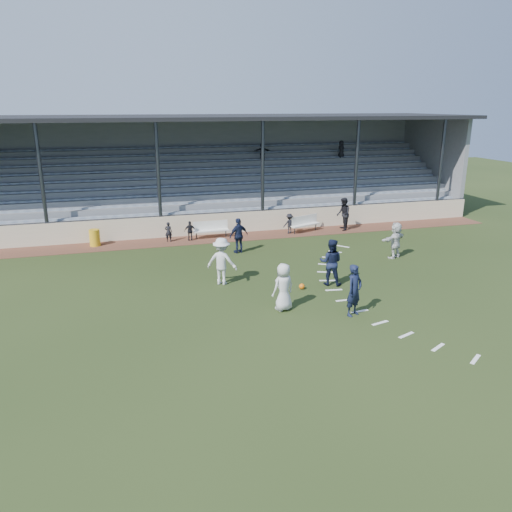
# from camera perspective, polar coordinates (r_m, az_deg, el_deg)

# --- Properties ---
(ground) EXTENTS (90.00, 90.00, 0.00)m
(ground) POSITION_cam_1_polar(r_m,az_deg,el_deg) (18.66, 2.11, -5.98)
(ground) COLOR #243214
(ground) RESTS_ON ground
(cinder_track) EXTENTS (34.00, 2.00, 0.02)m
(cinder_track) POSITION_cam_1_polar(r_m,az_deg,el_deg) (28.31, -4.43, 2.04)
(cinder_track) COLOR #563022
(cinder_track) RESTS_ON ground
(retaining_wall) EXTENTS (34.00, 0.18, 1.20)m
(retaining_wall) POSITION_cam_1_polar(r_m,az_deg,el_deg) (29.17, -4.87, 3.67)
(retaining_wall) COLOR beige
(retaining_wall) RESTS_ON ground
(bench_left) EXTENTS (2.02, 0.54, 0.95)m
(bench_left) POSITION_cam_1_polar(r_m,az_deg,el_deg) (28.30, -5.20, 3.22)
(bench_left) COLOR silver
(bench_left) RESTS_ON cinder_track
(bench_right) EXTENTS (2.01, 1.17, 0.95)m
(bench_right) POSITION_cam_1_polar(r_m,az_deg,el_deg) (29.72, 5.60, 3.87)
(bench_right) COLOR silver
(bench_right) RESTS_ON cinder_track
(trash_bin) EXTENTS (0.55, 0.55, 0.88)m
(trash_bin) POSITION_cam_1_polar(r_m,az_deg,el_deg) (27.93, -17.96, 2.00)
(trash_bin) COLOR gold
(trash_bin) RESTS_ON cinder_track
(football) EXTENTS (0.24, 0.24, 0.24)m
(football) POSITION_cam_1_polar(r_m,az_deg,el_deg) (20.55, 5.26, -3.48)
(football) COLOR orange
(football) RESTS_ON ground
(player_white_lead) EXTENTS (1.00, 0.81, 1.78)m
(player_white_lead) POSITION_cam_1_polar(r_m,az_deg,el_deg) (18.23, 3.15, -3.56)
(player_white_lead) COLOR silver
(player_white_lead) RESTS_ON ground
(player_navy_lead) EXTENTS (0.82, 0.72, 1.89)m
(player_navy_lead) POSITION_cam_1_polar(r_m,az_deg,el_deg) (18.07, 11.17, -3.87)
(player_navy_lead) COLOR #121832
(player_navy_lead) RESTS_ON ground
(player_navy_mid) EXTENTS (1.20, 1.11, 1.97)m
(player_navy_mid) POSITION_cam_1_polar(r_m,az_deg,el_deg) (20.95, 8.55, -0.70)
(player_navy_mid) COLOR #121832
(player_navy_mid) RESTS_ON ground
(player_white_wing) EXTENTS (1.49, 1.30, 2.00)m
(player_white_wing) POSITION_cam_1_polar(r_m,az_deg,el_deg) (20.83, -3.93, -0.60)
(player_white_wing) COLOR silver
(player_white_wing) RESTS_ON ground
(player_navy_wing) EXTENTS (1.14, 0.74, 1.80)m
(player_navy_wing) POSITION_cam_1_polar(r_m,az_deg,el_deg) (25.28, -1.98, 2.35)
(player_navy_wing) COLOR #121832
(player_navy_wing) RESTS_ON ground
(player_white_back) EXTENTS (1.73, 1.18, 1.79)m
(player_white_back) POSITION_cam_1_polar(r_m,az_deg,el_deg) (25.38, 15.65, 1.77)
(player_white_back) COLOR silver
(player_white_back) RESTS_ON ground
(official) EXTENTS (0.95, 1.10, 1.95)m
(official) POSITION_cam_1_polar(r_m,az_deg,el_deg) (30.29, 9.95, 4.74)
(official) COLOR black
(official) RESTS_ON cinder_track
(sub_left_near) EXTENTS (0.46, 0.37, 1.10)m
(sub_left_near) POSITION_cam_1_polar(r_m,az_deg,el_deg) (27.77, -9.97, 2.73)
(sub_left_near) COLOR black
(sub_left_near) RESTS_ON cinder_track
(sub_left_far) EXTENTS (0.66, 0.31, 1.09)m
(sub_left_far) POSITION_cam_1_polar(r_m,az_deg,el_deg) (27.82, -7.53, 2.87)
(sub_left_far) COLOR black
(sub_left_far) RESTS_ON cinder_track
(sub_right) EXTENTS (0.81, 0.54, 1.17)m
(sub_right) POSITION_cam_1_polar(r_m,az_deg,el_deg) (29.19, 3.84, 3.72)
(sub_right) COLOR black
(sub_right) RESTS_ON cinder_track
(grandstand) EXTENTS (34.60, 9.00, 6.61)m
(grandstand) POSITION_cam_1_polar(r_m,az_deg,el_deg) (33.42, -6.51, 8.13)
(grandstand) COLOR gray
(grandstand) RESTS_ON ground
(penalty_arc) EXTENTS (3.89, 14.63, 0.01)m
(penalty_arc) POSITION_cam_1_polar(r_m,az_deg,el_deg) (20.23, 13.32, -4.57)
(penalty_arc) COLOR white
(penalty_arc) RESTS_ON ground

